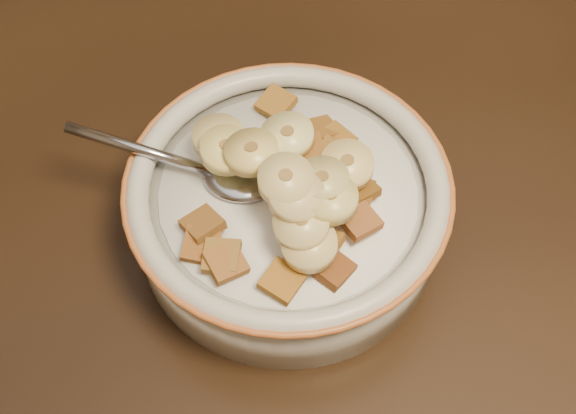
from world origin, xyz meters
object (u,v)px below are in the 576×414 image
object	(u,v)px
chair	(235,22)
spoon	(239,179)
cereal_bowl	(288,214)
table	(445,198)

from	to	relation	value
chair	spoon	bearing A→B (deg)	-90.72
chair	cereal_bowl	size ratio (longest dim) A/B	4.68
table	chair	distance (m)	0.60
table	cereal_bowl	bearing A→B (deg)	-176.09
chair	table	bearing A→B (deg)	-75.10
table	spoon	bearing A→B (deg)	177.13
table	spoon	distance (m)	0.16
spoon	cereal_bowl	bearing A→B (deg)	90.00
table	spoon	xyz separation A→B (m)	(-0.14, 0.01, 0.07)
chair	spoon	xyz separation A→B (m)	(-0.11, -0.51, 0.36)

